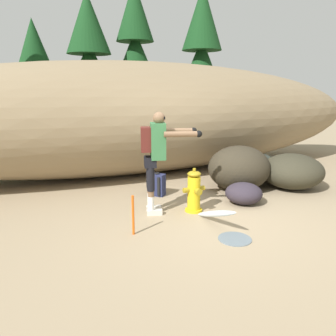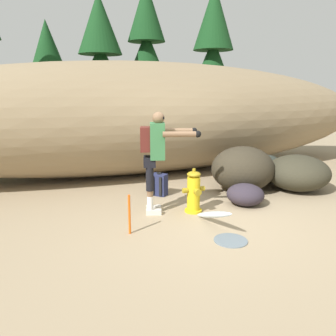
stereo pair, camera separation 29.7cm
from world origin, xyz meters
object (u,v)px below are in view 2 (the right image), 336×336
spare_backpack (159,185)px  boulder_outlier (245,195)px  boulder_mid (266,168)px  boulder_small (298,173)px  survey_stake (129,214)px  boulder_large (243,169)px  utility_worker (156,150)px  fire_hydrant (194,192)px

spare_backpack → boulder_outlier: bearing=-85.2°
boulder_mid → boulder_small: bearing=-76.9°
boulder_small → survey_stake: boulder_small is taller
boulder_outlier → boulder_mid: bearing=41.4°
boulder_outlier → survey_stake: size_ratio=1.14×
boulder_large → survey_stake: bearing=-155.5°
boulder_mid → boulder_outlier: (-1.38, -1.22, -0.11)m
boulder_mid → boulder_outlier: bearing=-138.6°
utility_worker → boulder_small: size_ratio=1.31×
utility_worker → boulder_outlier: utility_worker is taller
spare_backpack → survey_stake: size_ratio=0.78×
utility_worker → boulder_mid: (3.04, 1.00, -0.79)m
boulder_outlier → survey_stake: (-2.31, -0.47, 0.10)m
boulder_outlier → spare_backpack: bearing=138.6°
boulder_small → boulder_outlier: bearing=-165.0°
utility_worker → spare_backpack: 1.32m
spare_backpack → survey_stake: (-1.03, -1.59, 0.08)m
fire_hydrant → survey_stake: bearing=-159.0°
boulder_mid → boulder_small: boulder_small is taller
survey_stake → boulder_mid: bearing=24.5°
spare_backpack → utility_worker: bearing=-156.3°
utility_worker → boulder_mid: bearing=35.9°
boulder_large → boulder_outlier: 0.95m
fire_hydrant → spare_backpack: fire_hydrant is taller
boulder_large → boulder_outlier: bearing=-119.7°
boulder_outlier → fire_hydrant: bearing=178.9°
survey_stake → utility_worker: bearing=46.3°
boulder_outlier → utility_worker: bearing=172.4°
boulder_mid → boulder_small: (0.19, -0.80, 0.06)m
boulder_mid → spare_backpack: bearing=-178.1°
utility_worker → spare_backpack: utility_worker is taller
boulder_large → boulder_mid: size_ratio=1.64×
fire_hydrant → boulder_outlier: bearing=-1.1°
survey_stake → boulder_outlier: bearing=11.4°
boulder_small → utility_worker: bearing=-176.5°
spare_backpack → boulder_small: 2.94m
spare_backpack → boulder_small: boulder_small is taller
boulder_large → boulder_mid: 1.03m
boulder_large → boulder_small: 1.18m
utility_worker → fire_hydrant: bearing=-0.4°
utility_worker → boulder_outlier: 1.90m
fire_hydrant → boulder_mid: fire_hydrant is taller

